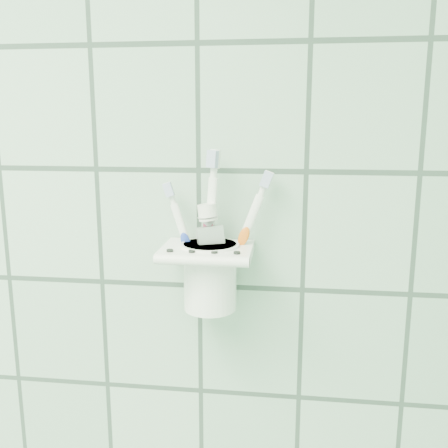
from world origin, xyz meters
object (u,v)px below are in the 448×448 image
toothbrush_orange (218,233)px  cup (210,274)px  toothbrush_pink (205,240)px  toothpaste_tube (218,247)px  holder_bracket (207,252)px  toothbrush_blue (204,226)px

toothbrush_orange → cup: bearing=-142.5°
toothbrush_pink → toothpaste_tube: toothbrush_pink is taller
toothbrush_orange → toothpaste_tube: 0.02m
holder_bracket → toothbrush_pink: toothbrush_pink is taller
cup → toothpaste_tube: size_ratio=0.65×
toothbrush_pink → toothbrush_orange: size_ratio=0.90×
cup → toothbrush_blue: 0.07m
toothbrush_orange → toothpaste_tube: (0.00, -0.01, -0.02)m
toothbrush_pink → toothbrush_blue: size_ratio=0.82×
toothpaste_tube → toothbrush_orange: bearing=73.1°
holder_bracket → toothbrush_pink: size_ratio=0.70×
cup → toothbrush_pink: bearing=146.4°
cup → toothpaste_tube: toothpaste_tube is taller
cup → toothbrush_blue: size_ratio=0.44×
toothbrush_pink → toothbrush_blue: bearing=106.7°
holder_bracket → toothpaste_tube: 0.02m
toothbrush_pink → toothbrush_orange: (0.02, 0.00, 0.01)m
holder_bracket → cup: 0.03m
holder_bracket → toothbrush_blue: 0.04m
toothbrush_orange → toothbrush_blue: bearing=173.3°
cup → toothbrush_blue: bearing=132.8°
toothbrush_orange → toothbrush_pink: bearing=-170.2°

